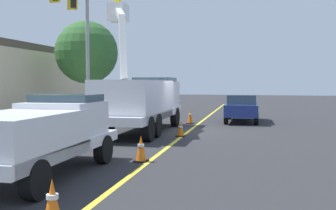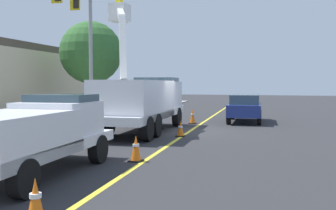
{
  "view_description": "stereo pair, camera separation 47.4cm",
  "coord_description": "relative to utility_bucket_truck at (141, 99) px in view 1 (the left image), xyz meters",
  "views": [
    {
      "loc": [
        -18.53,
        -4.19,
        2.39
      ],
      "look_at": [
        -1.84,
        0.54,
        1.4
      ],
      "focal_mm": 41.23,
      "sensor_mm": 36.0,
      "label": 1
    },
    {
      "loc": [
        -18.4,
        -4.64,
        2.39
      ],
      "look_at": [
        -1.84,
        0.54,
        1.4
      ],
      "focal_mm": 41.23,
      "sensor_mm": 36.0,
      "label": 2
    }
  ],
  "objects": [
    {
      "name": "ground",
      "position": [
        0.82,
        -2.19,
        -1.61
      ],
      "size": [
        120.0,
        120.0,
        0.0
      ],
      "primitive_type": "plane",
      "color": "#2D2D30"
    },
    {
      "name": "sidewalk_far_side",
      "position": [
        0.34,
        5.43,
        -1.55
      ],
      "size": [
        60.11,
        7.32,
        0.12
      ],
      "primitive_type": "cube",
      "rotation": [
        0.0,
        0.0,
        0.06
      ],
      "color": "#B2ADA3",
      "rests_on": "ground"
    },
    {
      "name": "lane_centre_stripe",
      "position": [
        0.82,
        -2.19,
        -1.61
      ],
      "size": [
        49.91,
        3.27,
        0.01
      ],
      "primitive_type": "cube",
      "rotation": [
        0.0,
        0.0,
        0.06
      ],
      "color": "yellow",
      "rests_on": "ground"
    },
    {
      "name": "utility_bucket_truck",
      "position": [
        0.0,
        0.0,
        0.0
      ],
      "size": [
        8.34,
        3.62,
        6.93
      ],
      "color": "white",
      "rests_on": "ground"
    },
    {
      "name": "service_pickup_truck",
      "position": [
        -9.25,
        -0.61,
        -0.49
      ],
      "size": [
        5.72,
        2.47,
        2.06
      ],
      "color": "white",
      "rests_on": "ground"
    },
    {
      "name": "passing_minivan",
      "position": [
        6.38,
        -4.3,
        -0.64
      ],
      "size": [
        4.91,
        2.19,
        1.69
      ],
      "color": "navy",
      "rests_on": "ground"
    },
    {
      "name": "traffic_cone_leading",
      "position": [
        -12.16,
        -2.81,
        -1.21
      ],
      "size": [
        0.4,
        0.4,
        0.81
      ],
      "color": "black",
      "rests_on": "ground"
    },
    {
      "name": "traffic_cone_mid_front",
      "position": [
        -6.75,
        -2.42,
        -1.22
      ],
      "size": [
        0.4,
        0.4,
        0.8
      ],
      "color": "black",
      "rests_on": "ground"
    },
    {
      "name": "traffic_cone_mid_rear",
      "position": [
        -1.03,
        -2.24,
        -1.27
      ],
      "size": [
        0.4,
        0.4,
        0.7
      ],
      "color": "black",
      "rests_on": "ground"
    },
    {
      "name": "traffic_cone_trailing",
      "position": [
        4.46,
        -1.45,
        -1.17
      ],
      "size": [
        0.4,
        0.4,
        0.89
      ],
      "color": "black",
      "rests_on": "ground"
    },
    {
      "name": "traffic_signal_mast",
      "position": [
        1.28,
        4.47,
        4.26
      ],
      "size": [
        6.9,
        0.81,
        8.56
      ],
      "color": "gray",
      "rests_on": "ground"
    },
    {
      "name": "street_tree_right",
      "position": [
        6.81,
        6.48,
        2.91
      ],
      "size": [
        4.37,
        4.37,
        6.72
      ],
      "color": "brown",
      "rests_on": "ground"
    }
  ]
}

